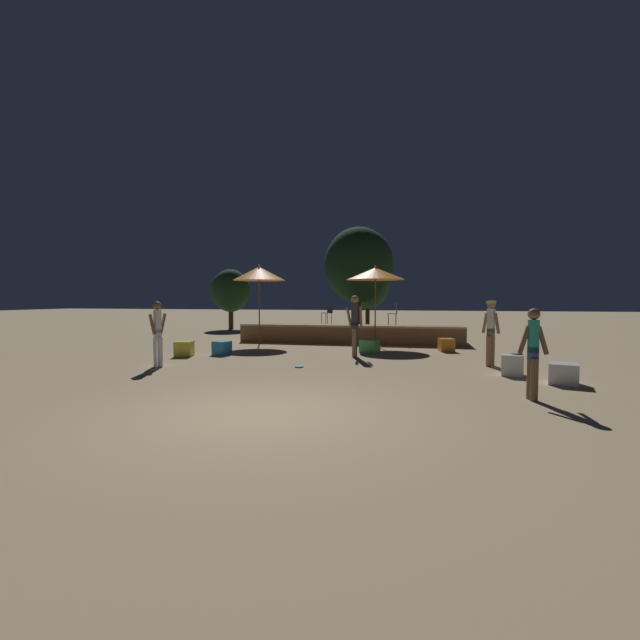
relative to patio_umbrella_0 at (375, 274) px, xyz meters
The scene contains 20 objects.
ground_plane 10.41m from the patio_umbrella_0, 94.74° to the right, with size 120.00×120.00×0.00m, color tan.
wooden_deck 2.98m from the patio_umbrella_0, 129.63° to the left, with size 8.97×2.25×0.74m.
patio_umbrella_0 is the anchor object (origin of this frame).
patio_umbrella_1 4.54m from the patio_umbrella_0, behind, with size 2.05×2.05×3.13m.
cube_seat_0 6.37m from the patio_umbrella_0, 140.62° to the right, with size 0.56×0.56×0.43m.
cube_seat_1 7.18m from the patio_umbrella_0, 56.29° to the right, with size 0.55×0.55×0.48m.
cube_seat_2 3.23m from the patio_umbrella_0, 89.43° to the right, with size 0.68×0.68×0.42m.
cube_seat_3 8.30m from the patio_umbrella_0, 54.80° to the right, with size 0.68×0.68×0.44m.
cube_seat_4 7.42m from the patio_umbrella_0, 142.20° to the right, with size 0.62×0.62×0.46m.
cube_seat_5 3.77m from the patio_umbrella_0, 26.05° to the right, with size 0.56×0.56×0.44m.
person_0 5.77m from the patio_umbrella_0, 50.99° to the right, with size 0.45×0.39×1.75m.
person_1 8.31m from the patio_umbrella_0, 128.67° to the right, with size 0.29×0.54×1.72m.
person_2 3.71m from the patio_umbrella_0, 95.24° to the right, with size 0.53×0.31×1.89m.
person_3 9.09m from the patio_umbrella_0, 66.39° to the right, with size 0.54×0.29×1.62m.
bistro_chair_0 1.95m from the patio_umbrella_0, 59.59° to the left, with size 0.40×0.40×0.90m.
bistro_chair_1 2.95m from the patio_umbrella_0, 145.56° to the left, with size 0.48×0.48×0.90m.
frisbee_disc 6.38m from the patio_umbrella_0, 104.33° to the right, with size 0.23×0.23×0.03m.
background_tree_0 9.97m from the patio_umbrella_0, 101.43° to the left, with size 4.17×4.17×6.13m.
background_tree_1 11.61m from the patio_umbrella_0, 142.28° to the left, with size 2.27×2.27×3.52m.
background_tree_2 12.07m from the patio_umbrella_0, 97.95° to the left, with size 2.86×2.86×4.31m.
Camera 1 is at (2.41, -6.25, 1.79)m, focal length 24.00 mm.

